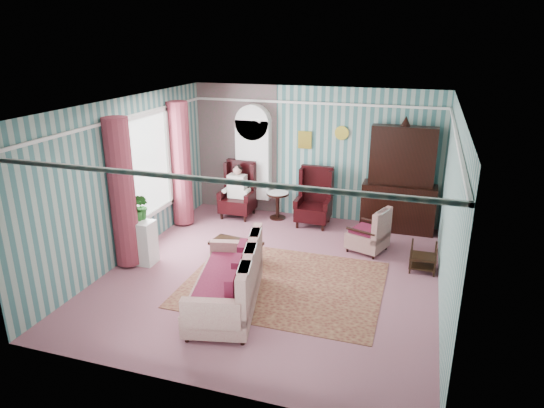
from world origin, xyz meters
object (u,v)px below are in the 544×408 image
(bookcase, at_px, (254,165))
(round_side_table, at_px, (278,206))
(seated_woman, at_px, (237,192))
(sofa, at_px, (226,281))
(nest_table, at_px, (423,257))
(wingback_left, at_px, (237,190))
(dresser_hutch, at_px, (401,176))
(plant_stand, at_px, (140,242))
(floral_armchair, at_px, (368,228))
(coffee_table, at_px, (236,252))
(wingback_right, at_px, (314,198))

(bookcase, xyz_separation_m, round_side_table, (0.65, -0.24, -0.82))
(seated_woman, height_order, sofa, seated_woman)
(bookcase, height_order, nest_table, bookcase)
(wingback_left, relative_size, seated_woman, 1.06)
(round_side_table, bearing_deg, wingback_left, -170.54)
(dresser_hutch, distance_m, seated_woman, 3.56)
(bookcase, distance_m, plant_stand, 3.39)
(seated_woman, xyz_separation_m, floral_armchair, (3.04, -0.99, -0.13))
(wingback_left, bearing_deg, coffee_table, -69.17)
(floral_armchair, bearing_deg, wingback_left, 91.60)
(wingback_left, bearing_deg, dresser_hutch, 4.41)
(wingback_left, distance_m, sofa, 3.94)
(wingback_right, xyz_separation_m, floral_armchair, (1.29, -0.99, -0.17))
(bookcase, height_order, plant_stand, bookcase)
(wingback_right, relative_size, nest_table, 2.31)
(wingback_right, bearing_deg, nest_table, -33.75)
(seated_woman, xyz_separation_m, nest_table, (4.07, -1.55, -0.32))
(dresser_hutch, height_order, plant_stand, dresser_hutch)
(dresser_hutch, xyz_separation_m, coffee_table, (-2.67, -2.44, -0.99))
(plant_stand, height_order, coffee_table, plant_stand)
(floral_armchair, xyz_separation_m, coffee_table, (-2.21, -1.18, -0.27))
(nest_table, bearing_deg, plant_stand, -166.16)
(plant_stand, relative_size, coffee_table, 0.87)
(floral_armchair, bearing_deg, wingback_right, 72.14)
(wingback_right, height_order, coffee_table, wingback_right)
(nest_table, bearing_deg, seated_woman, 159.15)
(dresser_hutch, relative_size, wingback_left, 1.89)
(bookcase, xyz_separation_m, plant_stand, (-1.05, -3.14, -0.72))
(bookcase, relative_size, floral_armchair, 2.46)
(nest_table, bearing_deg, bookcase, 153.08)
(wingback_right, bearing_deg, seated_woman, 180.00)
(dresser_hutch, bearing_deg, wingback_left, -175.59)
(sofa, relative_size, floral_armchair, 2.23)
(floral_armchair, bearing_deg, dresser_hutch, -0.41)
(plant_stand, bearing_deg, round_side_table, 59.62)
(wingback_left, bearing_deg, floral_armchair, -18.04)
(nest_table, relative_size, coffee_table, 0.59)
(wingback_right, bearing_deg, round_side_table, 169.99)
(bookcase, distance_m, sofa, 4.29)
(wingback_right, bearing_deg, floral_armchair, -37.51)
(dresser_hutch, xyz_separation_m, floral_armchair, (-0.46, -1.26, -0.72))
(round_side_table, relative_size, nest_table, 1.11)
(plant_stand, bearing_deg, sofa, -25.03)
(coffee_table, bearing_deg, wingback_right, 67.01)
(wingback_left, bearing_deg, wingback_right, 0.00)
(wingback_left, distance_m, nest_table, 4.37)
(wingback_right, height_order, nest_table, wingback_right)
(bookcase, relative_size, seated_woman, 1.90)
(round_side_table, distance_m, nest_table, 3.60)
(seated_woman, distance_m, plant_stand, 2.87)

